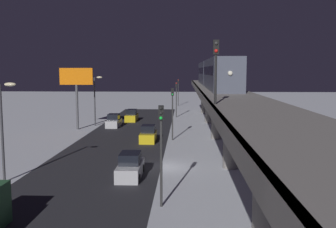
% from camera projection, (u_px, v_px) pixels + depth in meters
% --- Properties ---
extents(ground_plane, '(240.00, 240.00, 0.00)m').
position_uv_depth(ground_plane, '(164.00, 167.00, 33.61)').
color(ground_plane, silver).
extents(avenue_asphalt, '(11.00, 100.98, 0.01)m').
position_uv_depth(avenue_asphalt, '(100.00, 166.00, 33.86)').
color(avenue_asphalt, '#28282D').
rests_on(avenue_asphalt, ground_plane).
extents(elevated_railway, '(5.00, 100.98, 6.42)m').
position_uv_depth(elevated_railway, '(231.00, 105.00, 32.74)').
color(elevated_railway, gray).
rests_on(elevated_railway, ground_plane).
extents(subway_train, '(2.94, 36.87, 3.40)m').
position_uv_depth(subway_train, '(214.00, 73.00, 52.14)').
color(subway_train, '#4C5160').
rests_on(subway_train, elevated_railway).
extents(rail_signal, '(0.36, 0.41, 4.00)m').
position_uv_depth(rail_signal, '(216.00, 61.00, 23.57)').
color(rail_signal, black).
rests_on(rail_signal, elevated_railway).
extents(sedan_silver, '(1.91, 4.68, 1.97)m').
position_uv_depth(sedan_silver, '(130.00, 167.00, 30.48)').
color(sedan_silver, '#B2B2B7').
rests_on(sedan_silver, ground_plane).
extents(sedan_yellow, '(1.80, 4.53, 1.97)m').
position_uv_depth(sedan_yellow, '(132.00, 116.00, 64.48)').
color(sedan_yellow, gold).
rests_on(sedan_yellow, ground_plane).
extents(sedan_silver_2, '(1.80, 4.34, 1.97)m').
position_uv_depth(sedan_silver_2, '(114.00, 122.00, 57.71)').
color(sedan_silver_2, '#B2B2B7').
rests_on(sedan_silver_2, ground_plane).
extents(sedan_yellow_2, '(1.80, 4.42, 1.97)m').
position_uv_depth(sedan_yellow_2, '(148.00, 135.00, 45.83)').
color(sedan_yellow_2, gold).
rests_on(sedan_yellow_2, ground_plane).
extents(traffic_light_near, '(0.32, 0.44, 6.40)m').
position_uv_depth(traffic_light_near, '(161.00, 141.00, 23.38)').
color(traffic_light_near, '#2D2D2D').
rests_on(traffic_light_near, ground_plane).
extents(traffic_light_mid, '(0.32, 0.44, 6.40)m').
position_uv_depth(traffic_light_mid, '(172.00, 106.00, 46.21)').
color(traffic_light_mid, '#2D2D2D').
rests_on(traffic_light_mid, ground_plane).
extents(traffic_light_far, '(0.32, 0.44, 6.40)m').
position_uv_depth(traffic_light_far, '(176.00, 94.00, 69.05)').
color(traffic_light_far, '#2D2D2D').
rests_on(traffic_light_far, ground_plane).
extents(traffic_light_distant, '(0.32, 0.44, 6.40)m').
position_uv_depth(traffic_light_distant, '(178.00, 89.00, 91.89)').
color(traffic_light_distant, '#2D2D2D').
rests_on(traffic_light_distant, ground_plane).
extents(commercial_billboard, '(4.80, 0.36, 8.90)m').
position_uv_depth(commercial_billboard, '(76.00, 82.00, 54.50)').
color(commercial_billboard, '#4C4C51').
rests_on(commercial_billboard, ground_plane).
extents(street_lamp_near, '(1.35, 0.44, 7.65)m').
position_uv_depth(street_lamp_near, '(4.00, 120.00, 28.60)').
color(street_lamp_near, '#38383D').
rests_on(street_lamp_near, ground_plane).
extents(street_lamp_far, '(1.35, 0.44, 7.65)m').
position_uv_depth(street_lamp_far, '(96.00, 95.00, 58.38)').
color(street_lamp_far, '#38383D').
rests_on(street_lamp_far, ground_plane).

